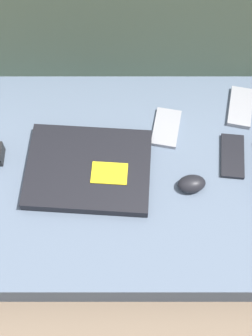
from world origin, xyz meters
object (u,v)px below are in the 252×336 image
object	(u,v)px
phone_silver	(233,156)
phone_black	(167,128)
laptop	(89,171)
computer_mouse	(192,184)
phone_small	(241,108)

from	to	relation	value
phone_silver	phone_black	distance (m)	0.19
laptop	computer_mouse	world-z (taller)	computer_mouse
computer_mouse	phone_black	xyz separation A→B (m)	(-0.06, 0.17, -0.01)
phone_small	laptop	bearing A→B (deg)	-142.20
phone_silver	laptop	bearing A→B (deg)	-166.97
laptop	phone_small	bearing A→B (deg)	29.80
phone_silver	phone_black	world-z (taller)	same
phone_silver	phone_black	xyz separation A→B (m)	(-0.17, 0.09, 0.00)
laptop	phone_black	bearing A→B (deg)	37.23
laptop	computer_mouse	distance (m)	0.26
laptop	computer_mouse	bearing A→B (deg)	-4.59
phone_silver	computer_mouse	bearing A→B (deg)	-137.20
computer_mouse	phone_black	bearing A→B (deg)	99.93
computer_mouse	phone_small	distance (m)	0.28
phone_silver	phone_black	size ratio (longest dim) A/B	1.04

